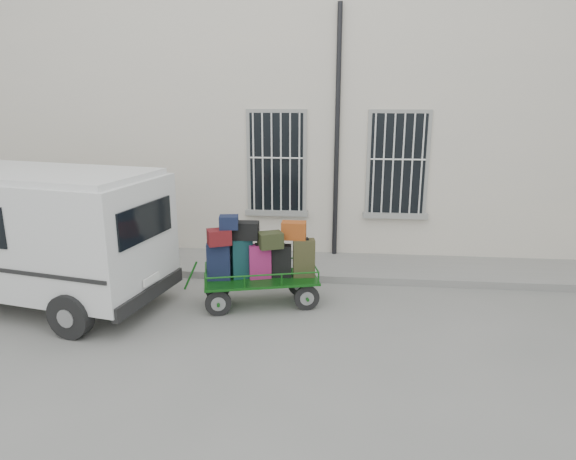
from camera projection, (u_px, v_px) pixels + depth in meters
The scene contains 5 objects.
ground at pixel (279, 308), 9.29m from camera, with size 80.00×80.00×0.00m, color slate.
building at pixel (303, 123), 13.80m from camera, with size 24.00×5.15×6.00m.
sidewalk at pixel (291, 265), 11.39m from camera, with size 24.00×1.70×0.15m, color gray.
luggage_cart at pixel (259, 260), 9.23m from camera, with size 2.44×1.41×1.70m.
van at pixel (29, 228), 9.22m from camera, with size 5.22×3.00×2.48m.
Camera 1 is at (1.03, -8.55, 3.78)m, focal length 32.00 mm.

